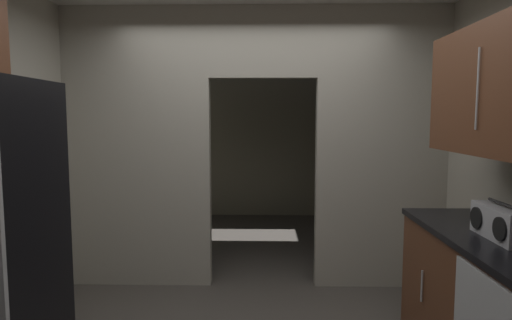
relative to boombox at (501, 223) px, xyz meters
name	(u,v)px	position (x,y,z in m)	size (l,w,h in m)	color
kitchen_partition	(253,140)	(-1.48, 1.68, 0.39)	(3.65, 0.12, 2.68)	#ADA899
adjoining_room_shell	(258,138)	(-1.46, 3.80, 0.30)	(3.65, 3.13, 2.68)	gray
lower_cabinet_run	(497,313)	(0.03, 0.05, -0.56)	(0.66, 1.61, 0.94)	brown
upper_cabinet_counterside	(510,89)	(0.03, 0.05, 0.77)	(0.36, 1.45, 0.78)	brown
boombox	(501,223)	(0.00, 0.00, 0.00)	(0.17, 0.44, 0.22)	#B2B2B7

